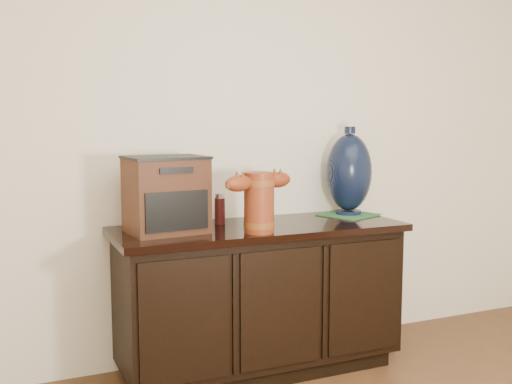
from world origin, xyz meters
name	(u,v)px	position (x,y,z in m)	size (l,w,h in m)	color
sideboard	(259,297)	(0.00, 2.23, 0.39)	(1.46, 0.56, 0.75)	black
terracotta_vessel	(259,199)	(-0.08, 2.05, 0.91)	(0.40, 0.19, 0.28)	maroon
tv_radio	(166,194)	(-0.47, 2.23, 0.93)	(0.38, 0.32, 0.36)	#3E1E0F
green_mat	(348,215)	(0.58, 2.32, 0.76)	(0.26, 0.26, 0.01)	#316D3B
lamp_base	(349,173)	(0.58, 2.32, 0.99)	(0.32, 0.32, 0.48)	black
spray_can	(220,209)	(-0.17, 2.35, 0.83)	(0.05, 0.05, 0.16)	#570F0E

